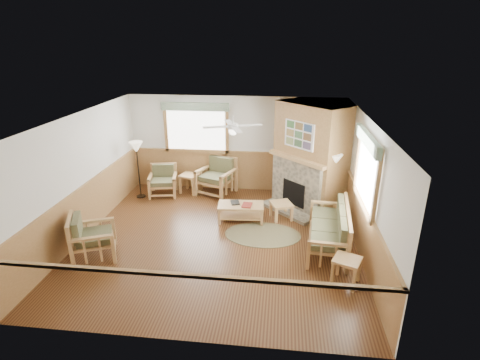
# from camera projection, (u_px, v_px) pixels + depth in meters

# --- Properties ---
(floor) EXTENTS (6.00, 6.00, 0.01)m
(floor) POSITION_uv_depth(u_px,v_px,m) (219.00, 239.00, 8.29)
(floor) COLOR #4D2C15
(floor) RESTS_ON ground
(ceiling) EXTENTS (6.00, 6.00, 0.01)m
(ceiling) POSITION_uv_depth(u_px,v_px,m) (216.00, 118.00, 7.33)
(ceiling) COLOR white
(ceiling) RESTS_ON floor
(wall_back) EXTENTS (6.00, 0.02, 2.70)m
(wall_back) POSITION_uv_depth(u_px,v_px,m) (235.00, 144.00, 10.59)
(wall_back) COLOR silver
(wall_back) RESTS_ON floor
(wall_front) EXTENTS (6.00, 0.02, 2.70)m
(wall_front) POSITION_uv_depth(u_px,v_px,m) (179.00, 262.00, 5.02)
(wall_front) COLOR silver
(wall_front) RESTS_ON floor
(wall_left) EXTENTS (0.02, 6.00, 2.70)m
(wall_left) POSITION_uv_depth(u_px,v_px,m) (81.00, 176.00, 8.13)
(wall_left) COLOR silver
(wall_left) RESTS_ON floor
(wall_right) EXTENTS (0.02, 6.00, 2.70)m
(wall_right) POSITION_uv_depth(u_px,v_px,m) (365.00, 188.00, 7.49)
(wall_right) COLOR silver
(wall_right) RESTS_ON floor
(wainscot) EXTENTS (6.00, 6.00, 1.10)m
(wainscot) POSITION_uv_depth(u_px,v_px,m) (218.00, 217.00, 8.09)
(wainscot) COLOR olive
(wainscot) RESTS_ON floor
(fireplace) EXTENTS (3.11, 3.11, 2.70)m
(fireplace) POSITION_uv_depth(u_px,v_px,m) (311.00, 156.00, 9.49)
(fireplace) COLOR olive
(fireplace) RESTS_ON floor
(window_back) EXTENTS (1.90, 0.16, 1.50)m
(window_back) POSITION_uv_depth(u_px,v_px,m) (195.00, 102.00, 10.25)
(window_back) COLOR white
(window_back) RESTS_ON wall_back
(window_right) EXTENTS (0.16, 1.90, 1.50)m
(window_right) POSITION_uv_depth(u_px,v_px,m) (372.00, 133.00, 6.89)
(window_right) COLOR white
(window_right) RESTS_ON wall_right
(ceiling_fan) EXTENTS (1.59, 1.59, 0.36)m
(ceiling_fan) POSITION_uv_depth(u_px,v_px,m) (233.00, 117.00, 7.59)
(ceiling_fan) COLOR white
(ceiling_fan) RESTS_ON ceiling
(sofa) EXTENTS (2.01, 0.98, 0.90)m
(sofa) POSITION_uv_depth(u_px,v_px,m) (328.00, 228.00, 7.84)
(sofa) COLOR tan
(sofa) RESTS_ON floor
(armchair_back_left) EXTENTS (0.86, 0.86, 0.83)m
(armchair_back_left) POSITION_uv_depth(u_px,v_px,m) (163.00, 181.00, 10.48)
(armchair_back_left) COLOR tan
(armchair_back_left) RESTS_ON floor
(armchair_back_right) EXTENTS (1.18, 1.18, 1.02)m
(armchair_back_right) POSITION_uv_depth(u_px,v_px,m) (216.00, 177.00, 10.53)
(armchair_back_right) COLOR tan
(armchair_back_right) RESTS_ON floor
(armchair_left) EXTENTS (1.08, 1.08, 0.92)m
(armchair_left) POSITION_uv_depth(u_px,v_px,m) (93.00, 236.00, 7.47)
(armchair_left) COLOR tan
(armchair_left) RESTS_ON floor
(coffee_table) EXTENTS (1.12, 0.62, 0.44)m
(coffee_table) POSITION_uv_depth(u_px,v_px,m) (241.00, 213.00, 9.03)
(coffee_table) COLOR tan
(coffee_table) RESTS_ON floor
(end_table_chairs) EXTENTS (0.59, 0.58, 0.54)m
(end_table_chairs) POSITION_uv_depth(u_px,v_px,m) (190.00, 183.00, 10.69)
(end_table_chairs) COLOR tan
(end_table_chairs) RESTS_ON floor
(end_table_sofa) EXTENTS (0.59, 0.59, 0.51)m
(end_table_sofa) POSITION_uv_depth(u_px,v_px,m) (346.00, 271.00, 6.71)
(end_table_sofa) COLOR tan
(end_table_sofa) RESTS_ON floor
(footstool) EXTENTS (0.62, 0.62, 0.42)m
(footstool) POSITION_uv_depth(u_px,v_px,m) (281.00, 211.00, 9.16)
(footstool) COLOR tan
(footstool) RESTS_ON floor
(braided_rug) EXTENTS (2.16, 2.16, 0.01)m
(braided_rug) POSITION_uv_depth(u_px,v_px,m) (263.00, 235.00, 8.45)
(braided_rug) COLOR brown
(braided_rug) RESTS_ON floor
(floor_lamp_left) EXTENTS (0.43, 0.43, 1.60)m
(floor_lamp_left) POSITION_uv_depth(u_px,v_px,m) (138.00, 170.00, 10.20)
(floor_lamp_left) COLOR black
(floor_lamp_left) RESTS_ON floor
(floor_lamp_right) EXTENTS (0.43, 0.43, 1.64)m
(floor_lamp_right) POSITION_uv_depth(u_px,v_px,m) (332.00, 187.00, 9.00)
(floor_lamp_right) COLOR black
(floor_lamp_right) RESTS_ON floor
(book_red) EXTENTS (0.24, 0.32, 0.03)m
(book_red) POSITION_uv_depth(u_px,v_px,m) (247.00, 204.00, 8.88)
(book_red) COLOR maroon
(book_red) RESTS_ON coffee_table
(book_dark) EXTENTS (0.26, 0.31, 0.03)m
(book_dark) POSITION_uv_depth(u_px,v_px,m) (235.00, 202.00, 9.03)
(book_dark) COLOR black
(book_dark) RESTS_ON coffee_table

